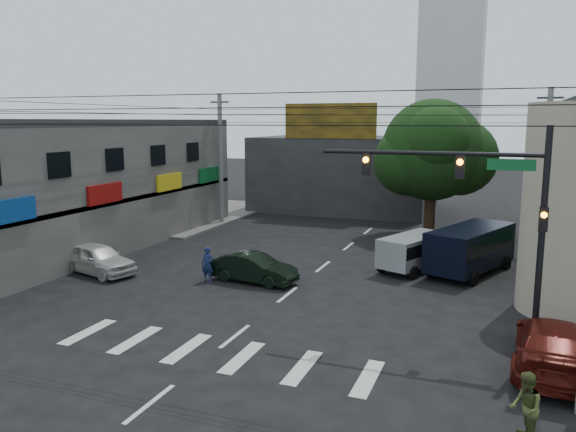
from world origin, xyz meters
The scene contains 17 objects.
ground centered at (0.00, 0.00, 0.00)m, with size 160.00×160.00×0.00m, color black.
sidewalk_far_left centered at (-18.00, 18.00, 0.07)m, with size 16.00×16.00×0.15m, color #514F4C.
building_left centered at (-18.00, 6.00, 3.50)m, with size 14.00×24.00×7.00m, color #494644.
building_far centered at (-4.00, 26.00, 3.00)m, with size 14.00×10.00×6.00m, color #232326.
billboard centered at (-4.00, 21.10, 7.30)m, with size 7.00×0.30×2.60m, color olive.
tower_distant centered at (0.00, 70.00, 22.00)m, with size 9.00×9.00×44.00m, color silver.
street_tree centered at (4.00, 17.00, 5.47)m, with size 6.40×6.40×8.70m.
traffic_gantry centered at (7.82, -1.00, 4.83)m, with size 7.10×0.35×7.20m.
utility_pole_far_left centered at (-10.50, 16.00, 4.60)m, with size 0.32×0.32×9.20m, color #59595B.
utility_pole_far_right centered at (10.50, 16.00, 4.60)m, with size 0.32×0.32×9.20m, color #59595B.
dark_sedan centered at (-2.12, 3.23, 0.66)m, with size 4.16×1.85×1.33m, color black.
white_compact centered at (-9.79, 1.86, 0.74)m, with size 4.63×2.81×1.47m, color #B9B9B5.
maroon_sedan centered at (9.96, -1.89, 0.76)m, with size 2.48×5.36×1.52m, color #460E0A.
silver_minivan centered at (4.36, 7.92, 0.88)m, with size 3.15×4.43×1.76m, color #A5A8AD, non-canonical shape.
navy_van centered at (7.02, 8.43, 1.13)m, with size 4.04×6.03×2.25m, color black, non-canonical shape.
traffic_officer centered at (-4.13, 2.52, 0.81)m, with size 0.59×0.39×1.63m, color #141E48.
pedestrian_olive centered at (9.09, -6.35, 0.84)m, with size 0.77×0.91×1.67m, color #3C441F.
Camera 1 is at (8.30, -19.44, 7.33)m, focal length 35.00 mm.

